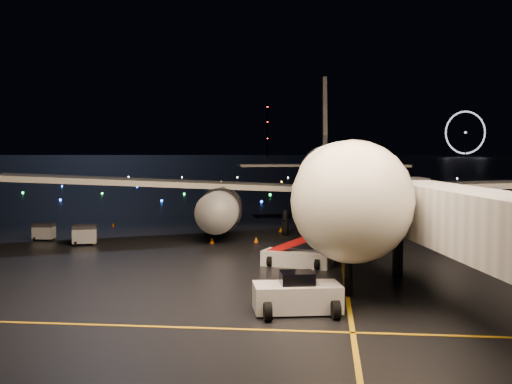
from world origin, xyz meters
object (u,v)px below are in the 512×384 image
crew_c (94,235)px  baggage_cart_1 (85,235)px  airliner (331,141)px  baggage_cart_0 (44,232)px  pushback_tug (297,292)px  belt_loader (297,242)px

crew_c → baggage_cart_1: baggage_cart_1 is taller
crew_c → baggage_cart_1: (-0.66, -0.44, 0.01)m
airliner → baggage_cart_0: 29.15m
pushback_tug → crew_c: size_ratio=2.58×
pushback_tug → baggage_cart_1: bearing=121.1°
pushback_tug → baggage_cart_0: bearing=124.4°
baggage_cart_1 → airliner: bearing=9.7°
belt_loader → baggage_cart_1: bearing=171.3°
pushback_tug → airliner: bearing=75.1°
belt_loader → baggage_cart_0: size_ratio=3.99×
airliner → baggage_cart_1: bearing=-154.7°
pushback_tug → belt_loader: (-0.58, 13.23, 0.70)m
belt_loader → crew_c: (-18.46, 8.68, -0.90)m
belt_loader → baggage_cart_0: (-23.96, 10.59, -0.99)m
airliner → baggage_cart_1: 25.72m
baggage_cart_0 → baggage_cart_1: 5.37m
baggage_cart_0 → baggage_cart_1: bearing=-28.5°
pushback_tug → crew_c: bearing=119.5°
airliner → pushback_tug: airliner is taller
belt_loader → baggage_cart_1: size_ratio=3.53×
pushback_tug → crew_c: (-19.04, 21.91, -0.20)m
crew_c → belt_loader: bearing=16.1°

